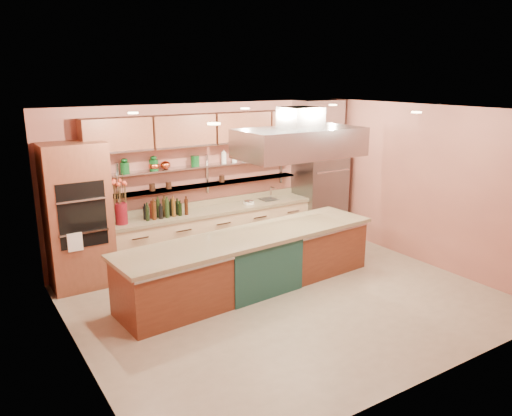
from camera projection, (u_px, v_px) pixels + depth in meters
floor at (287, 300)px, 7.52m from camera, size 6.00×5.00×0.02m
ceiling at (291, 111)px, 6.80m from camera, size 6.00×5.00×0.02m
wall_back at (209, 180)px, 9.20m from camera, size 6.00×0.04×2.80m
wall_front at (432, 264)px, 5.12m from camera, size 6.00×0.04×2.80m
wall_left at (73, 247)px, 5.60m from camera, size 0.04×5.00×2.80m
wall_right at (428, 186)px, 8.71m from camera, size 0.04×5.00×2.80m
oven_stack at (78, 217)px, 7.73m from camera, size 0.95×0.64×2.30m
refrigerator at (320, 187)px, 10.21m from camera, size 0.95×0.72×2.10m
back_counter at (215, 233)px, 9.17m from camera, size 3.84×0.64×0.93m
wall_shelf_lower at (210, 184)px, 9.08m from camera, size 3.60×0.26×0.03m
wall_shelf_upper at (209, 165)px, 8.99m from camera, size 3.60×0.26×0.03m
upper_cabinets at (212, 129)px, 8.80m from camera, size 4.60×0.36×0.55m
range_hood at (300, 143)px, 7.81m from camera, size 2.00×1.00×0.45m
ceiling_downlights at (282, 112)px, 6.97m from camera, size 4.00×2.80×0.02m
island at (251, 262)px, 7.81m from camera, size 4.33×1.25×0.89m
flower_vase at (121, 214)px, 8.06m from camera, size 0.21×0.21×0.35m
oil_bottle_cluster at (166, 209)px, 8.48m from camera, size 0.86×0.50×0.27m
kitchen_scale at (249, 202)px, 9.35m from camera, size 0.19×0.16×0.09m
bar_faucet at (271, 193)px, 9.71m from camera, size 0.04×0.04×0.24m
copper_kettle at (165, 165)px, 8.53m from camera, size 0.22×0.22×0.14m
green_canister at (195, 161)px, 8.81m from camera, size 0.16×0.16×0.18m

